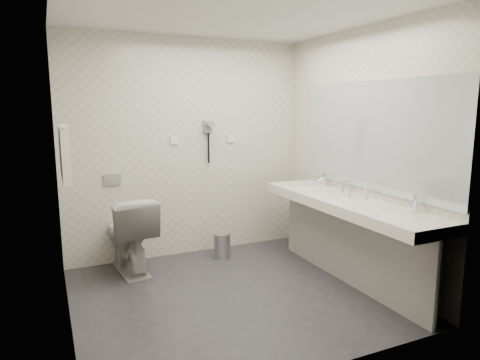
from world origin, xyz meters
name	(u,v)px	position (x,y,z in m)	size (l,w,h in m)	color
floor	(232,294)	(0.00, 0.00, 0.00)	(2.80, 2.80, 0.00)	#28272D
ceiling	(231,13)	(0.00, 0.00, 2.50)	(2.80, 2.80, 0.00)	silver
wall_back	(187,149)	(0.00, 1.30, 1.25)	(2.80, 2.80, 0.00)	beige
wall_front	(316,186)	(0.00, -1.30, 1.25)	(2.80, 2.80, 0.00)	beige
wall_left	(60,171)	(-1.40, 0.00, 1.25)	(2.60, 2.60, 0.00)	beige
wall_right	(358,154)	(1.40, 0.00, 1.25)	(2.60, 2.60, 0.00)	beige
vanity_counter	(347,204)	(1.12, -0.20, 0.80)	(0.55, 2.20, 0.10)	silver
vanity_panel	(347,246)	(1.15, -0.20, 0.38)	(0.03, 2.15, 0.75)	gray
vanity_post_near	(436,285)	(1.18, -1.24, 0.38)	(0.06, 0.06, 0.75)	silver
vanity_post_far	(294,220)	(1.18, 0.84, 0.38)	(0.06, 0.06, 0.75)	silver
mirror	(371,136)	(1.39, -0.20, 1.45)	(0.02, 2.20, 1.05)	#B2BCC6
basin_near	(397,216)	(1.12, -0.85, 0.83)	(0.40, 0.31, 0.05)	silver
basin_far	(309,189)	(1.12, 0.45, 0.83)	(0.40, 0.31, 0.05)	silver
faucet_near	(415,203)	(1.32, -0.85, 0.92)	(0.04, 0.04, 0.15)	silver
faucet_far	(324,179)	(1.32, 0.45, 0.92)	(0.04, 0.04, 0.15)	silver
soap_bottle_a	(348,191)	(1.20, -0.11, 0.90)	(0.05, 0.05, 0.11)	white
soap_bottle_c	(366,193)	(1.29, -0.27, 0.91)	(0.05, 0.05, 0.12)	white
glass_left	(345,187)	(1.32, 0.09, 0.90)	(0.06, 0.06, 0.11)	silver
toilet	(129,234)	(-0.75, 0.98, 0.41)	(0.46, 0.81, 0.82)	silver
flush_plate	(113,179)	(-0.85, 1.29, 0.95)	(0.18, 0.02, 0.12)	#B2B5BA
pedal_bin	(222,246)	(0.29, 0.96, 0.14)	(0.20, 0.20, 0.28)	#B2B5BA
bin_lid	(222,234)	(0.29, 0.96, 0.28)	(0.20, 0.20, 0.01)	#B2B5BA
towel_rail	(62,128)	(-1.35, 0.55, 1.55)	(0.02, 0.02, 0.62)	silver
towel_near	(66,155)	(-1.34, 0.41, 1.33)	(0.07, 0.24, 0.48)	white
towel_far	(64,152)	(-1.34, 0.69, 1.33)	(0.07, 0.24, 0.48)	white
dryer_cradle	(208,126)	(0.25, 1.27, 1.50)	(0.10, 0.04, 0.14)	gray
dryer_barrel	(210,124)	(0.25, 1.20, 1.53)	(0.08, 0.08, 0.14)	gray
dryer_cord	(209,148)	(0.25, 1.26, 1.25)	(0.02, 0.02, 0.35)	black
switch_plate_a	(174,140)	(-0.15, 1.29, 1.35)	(0.09, 0.02, 0.09)	silver
switch_plate_b	(231,138)	(0.55, 1.29, 1.35)	(0.09, 0.02, 0.09)	silver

